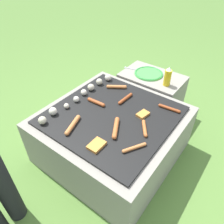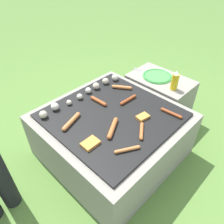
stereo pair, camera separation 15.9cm
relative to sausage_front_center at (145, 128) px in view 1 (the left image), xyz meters
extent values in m
plane|color=#567F38|center=(0.00, 0.27, -0.43)|extent=(14.00, 14.00, 0.00)
cube|color=gray|center=(0.00, 0.27, -0.23)|extent=(0.97, 0.97, 0.40)
cube|color=black|center=(0.00, 0.27, -0.02)|extent=(0.85, 0.85, 0.02)
cube|color=gray|center=(0.68, 0.31, -0.22)|extent=(0.37, 0.57, 0.42)
cylinder|color=black|center=(-0.80, 0.46, -0.06)|extent=(0.11, 0.11, 0.75)
cylinder|color=#B7602D|center=(-0.12, 0.16, 0.00)|extent=(0.17, 0.11, 0.03)
sphere|color=#B7602D|center=(-0.04, 0.20, 0.00)|extent=(0.03, 0.03, 0.03)
sphere|color=#B7602D|center=(-0.19, 0.11, 0.00)|extent=(0.03, 0.03, 0.03)
cylinder|color=#C6753D|center=(-0.27, 0.41, 0.00)|extent=(0.17, 0.08, 0.03)
sphere|color=#C6753D|center=(-0.35, 0.38, 0.00)|extent=(0.03, 0.03, 0.03)
sphere|color=#C6753D|center=(-0.19, 0.44, 0.00)|extent=(0.03, 0.03, 0.03)
cylinder|color=#93421E|center=(0.20, 0.30, 0.00)|extent=(0.15, 0.03, 0.03)
sphere|color=#93421E|center=(0.28, 0.29, 0.00)|extent=(0.03, 0.03, 0.03)
sphere|color=#93421E|center=(0.13, 0.30, 0.00)|extent=(0.03, 0.03, 0.03)
cylinder|color=#B7602D|center=(0.00, 0.00, 0.00)|extent=(0.13, 0.10, 0.02)
sphere|color=#B7602D|center=(-0.06, -0.04, 0.00)|extent=(0.02, 0.02, 0.02)
sphere|color=#B7602D|center=(0.06, 0.04, 0.00)|extent=(0.02, 0.02, 0.02)
cylinder|color=#C6753D|center=(-0.19, -0.04, 0.00)|extent=(0.14, 0.09, 0.02)
sphere|color=#C6753D|center=(-0.12, -0.07, 0.00)|extent=(0.02, 0.02, 0.02)
sphere|color=#C6753D|center=(-0.25, 0.00, 0.00)|extent=(0.02, 0.02, 0.02)
cylinder|color=#A34C23|center=(0.03, 0.45, 0.00)|extent=(0.04, 0.14, 0.03)
sphere|color=#A34C23|center=(0.02, 0.52, 0.00)|extent=(0.03, 0.03, 0.03)
sphere|color=#A34C23|center=(0.03, 0.38, 0.00)|extent=(0.03, 0.03, 0.03)
cylinder|color=#93421E|center=(0.30, -0.04, 0.00)|extent=(0.04, 0.15, 0.02)
sphere|color=#93421E|center=(0.31, -0.11, 0.00)|extent=(0.02, 0.02, 0.02)
sphere|color=#93421E|center=(0.29, 0.04, 0.00)|extent=(0.02, 0.02, 0.02)
cylinder|color=#C6753D|center=(0.30, 0.45, 0.00)|extent=(0.11, 0.14, 0.03)
sphere|color=#C6753D|center=(0.34, 0.39, 0.00)|extent=(0.03, 0.03, 0.03)
sphere|color=#C6753D|center=(0.26, 0.51, 0.00)|extent=(0.03, 0.03, 0.03)
cube|color=#D18438|center=(-0.31, 0.16, 0.00)|extent=(0.11, 0.08, 0.02)
cube|color=#D18438|center=(0.12, 0.09, 0.00)|extent=(0.10, 0.08, 0.02)
sphere|color=beige|center=(-0.37, 0.60, 0.02)|extent=(0.06, 0.06, 0.06)
sphere|color=silver|center=(-0.26, 0.62, 0.02)|extent=(0.06, 0.06, 0.06)
sphere|color=beige|center=(-0.15, 0.59, 0.01)|extent=(0.04, 0.04, 0.04)
sphere|color=silver|center=(-0.05, 0.59, 0.01)|extent=(0.05, 0.05, 0.05)
sphere|color=silver|center=(0.06, 0.61, 0.01)|extent=(0.05, 0.05, 0.05)
sphere|color=beige|center=(0.15, 0.61, 0.02)|extent=(0.06, 0.06, 0.06)
sphere|color=beige|center=(0.26, 0.61, 0.02)|extent=(0.06, 0.06, 0.06)
sphere|color=silver|center=(0.36, 0.59, 0.02)|extent=(0.06, 0.06, 0.06)
cylinder|color=#4CB24C|center=(0.68, 0.35, -0.01)|extent=(0.27, 0.27, 0.01)
torus|color=#338C3F|center=(0.68, 0.35, 0.00)|extent=(0.26, 0.26, 0.01)
cylinder|color=gold|center=(0.61, 0.14, 0.06)|extent=(0.06, 0.06, 0.14)
cone|color=white|center=(0.61, 0.14, 0.15)|extent=(0.05, 0.05, 0.03)
cylinder|color=silver|center=(0.67, 0.51, -0.01)|extent=(0.04, 0.19, 0.01)
cube|color=silver|center=(0.65, 0.60, -0.01)|extent=(0.03, 0.01, 0.01)
camera|label=1|loc=(-0.99, -0.47, 1.02)|focal=35.00mm
camera|label=2|loc=(-0.89, -0.59, 1.02)|focal=35.00mm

